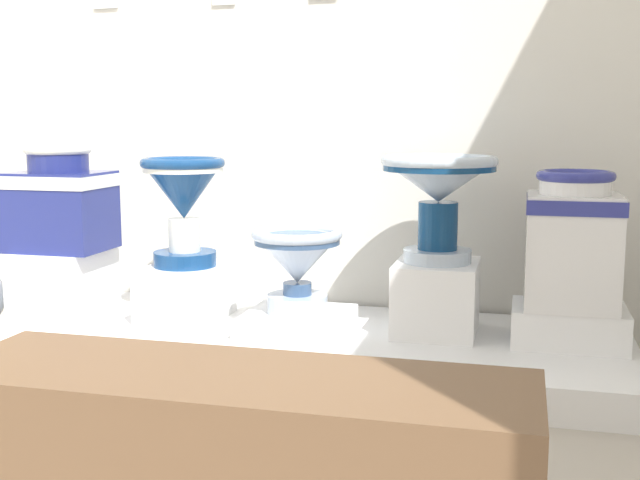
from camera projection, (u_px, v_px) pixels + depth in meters
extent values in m
cube|color=white|center=(296.00, 345.00, 3.00)|extent=(2.44, 0.89, 0.12)
cube|color=white|center=(64.00, 283.00, 3.18)|extent=(0.29, 0.37, 0.27)
cube|color=navy|center=(61.00, 211.00, 3.14)|extent=(0.36, 0.29, 0.31)
cube|color=white|center=(59.00, 181.00, 3.12)|extent=(0.37, 0.30, 0.05)
cylinder|color=navy|center=(58.00, 161.00, 3.11)|extent=(0.23, 0.23, 0.09)
torus|color=white|center=(58.00, 149.00, 3.10)|extent=(0.26, 0.26, 0.04)
cube|color=white|center=(186.00, 292.00, 3.15)|extent=(0.30, 0.35, 0.21)
cylinder|color=navy|center=(185.00, 259.00, 3.13)|extent=(0.25, 0.25, 0.06)
cylinder|color=white|center=(184.00, 235.00, 3.12)|extent=(0.12, 0.12, 0.13)
cone|color=navy|center=(183.00, 191.00, 3.09)|extent=(0.31, 0.31, 0.22)
cylinder|color=white|center=(183.00, 168.00, 3.08)|extent=(0.31, 0.31, 0.03)
torus|color=navy|center=(183.00, 163.00, 3.07)|extent=(0.33, 0.33, 0.04)
cylinder|color=white|center=(183.00, 164.00, 3.08)|extent=(0.22, 0.22, 0.01)
cube|color=white|center=(297.00, 321.00, 2.98)|extent=(0.38, 0.39, 0.07)
cylinder|color=silver|center=(297.00, 304.00, 2.97)|extent=(0.23, 0.23, 0.07)
cylinder|color=#38557F|center=(297.00, 289.00, 2.96)|extent=(0.11, 0.11, 0.05)
cone|color=silver|center=(297.00, 259.00, 2.94)|extent=(0.32, 0.32, 0.18)
cylinder|color=#38557F|center=(297.00, 240.00, 2.93)|extent=(0.32, 0.32, 0.03)
torus|color=silver|center=(297.00, 235.00, 2.93)|extent=(0.34, 0.34, 0.04)
cylinder|color=#38557F|center=(297.00, 236.00, 2.93)|extent=(0.23, 0.23, 0.01)
cube|color=white|center=(436.00, 297.00, 2.94)|extent=(0.30, 0.34, 0.27)
cylinder|color=silver|center=(437.00, 256.00, 2.91)|extent=(0.25, 0.25, 0.05)
cylinder|color=navy|center=(438.00, 226.00, 2.90)|extent=(0.14, 0.14, 0.17)
cone|color=silver|center=(439.00, 182.00, 2.87)|extent=(0.41, 0.41, 0.15)
cylinder|color=navy|center=(439.00, 167.00, 2.86)|extent=(0.41, 0.41, 0.03)
torus|color=silver|center=(439.00, 161.00, 2.86)|extent=(0.42, 0.42, 0.04)
cylinder|color=navy|center=(439.00, 162.00, 2.86)|extent=(0.29, 0.29, 0.01)
cube|color=white|center=(568.00, 325.00, 2.80)|extent=(0.39, 0.29, 0.13)
cube|color=white|center=(572.00, 251.00, 2.76)|extent=(0.31, 0.30, 0.40)
cube|color=navy|center=(574.00, 204.00, 2.73)|extent=(0.32, 0.31, 0.05)
cylinder|color=white|center=(575.00, 185.00, 2.72)|extent=(0.24, 0.24, 0.06)
torus|color=navy|center=(576.00, 176.00, 2.72)|extent=(0.26, 0.26, 0.04)
cube|color=brown|center=(236.00, 467.00, 1.63)|extent=(1.21, 0.36, 0.40)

